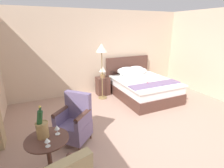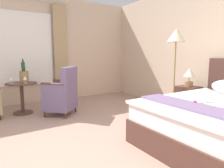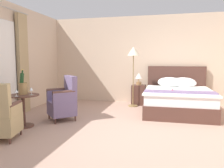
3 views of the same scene
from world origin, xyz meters
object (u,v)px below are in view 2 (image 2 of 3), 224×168
object	(u,v)px
nightstand	(188,101)
champagne_bucket	(24,75)
side_table_round	(22,95)
wine_glass_near_bucket	(11,79)
bedside_lamp	(189,75)
wine_glass_near_edge	(25,78)
floor_lamp_brass	(176,42)
armchair_by_window	(62,94)

from	to	relation	value
nightstand	champagne_bucket	xyz separation A→B (m)	(-2.06, -2.76, 0.52)
side_table_round	wine_glass_near_bucket	bearing A→B (deg)	-90.80
bedside_lamp	wine_glass_near_edge	world-z (taller)	bedside_lamp
floor_lamp_brass	champagne_bucket	bearing A→B (deg)	-128.02
nightstand	wine_glass_near_bucket	bearing A→B (deg)	-123.86
nightstand	bedside_lamp	distance (m)	0.54
floor_lamp_brass	wine_glass_near_bucket	size ratio (longest dim) A/B	12.94
champagne_bucket	armchair_by_window	size ratio (longest dim) A/B	0.51
wine_glass_near_edge	nightstand	bearing A→B (deg)	56.17
side_table_round	wine_glass_near_bucket	world-z (taller)	wine_glass_near_bucket
bedside_lamp	wine_glass_near_edge	distance (m)	3.34
floor_lamp_brass	wine_glass_near_edge	xyz separation A→B (m)	(-1.72, -2.48, -0.72)
nightstand	wine_glass_near_edge	bearing A→B (deg)	-123.83
bedside_lamp	wine_glass_near_bucket	xyz separation A→B (m)	(-2.02, -3.01, -0.08)
wine_glass_near_bucket	wine_glass_near_edge	size ratio (longest dim) A/B	0.88
nightstand	armchair_by_window	world-z (taller)	armchair_by_window
champagne_bucket	armchair_by_window	xyz separation A→B (m)	(0.60, 0.62, -0.39)
wine_glass_near_edge	bedside_lamp	bearing A→B (deg)	56.17
bedside_lamp	side_table_round	distance (m)	3.50
side_table_round	champagne_bucket	distance (m)	0.43
wine_glass_near_bucket	champagne_bucket	bearing A→B (deg)	99.45
armchair_by_window	bedside_lamp	bearing A→B (deg)	55.65
champagne_bucket	nightstand	bearing A→B (deg)	53.19
nightstand	wine_glass_near_edge	world-z (taller)	wine_glass_near_edge
bedside_lamp	side_table_round	world-z (taller)	bedside_lamp
floor_lamp_brass	wine_glass_near_edge	bearing A→B (deg)	-124.79
wine_glass_near_bucket	wine_glass_near_edge	bearing A→B (deg)	55.81
bedside_lamp	wine_glass_near_bucket	size ratio (longest dim) A/B	2.74
bedside_lamp	wine_glass_near_edge	xyz separation A→B (m)	(-1.86, -2.77, -0.07)
nightstand	bedside_lamp	bearing A→B (deg)	180.00
nightstand	bedside_lamp	world-z (taller)	bedside_lamp
side_table_round	wine_glass_near_edge	size ratio (longest dim) A/B	4.32
champagne_bucket	floor_lamp_brass	bearing A→B (deg)	51.98
side_table_round	champagne_bucket	xyz separation A→B (m)	(-0.04, 0.07, 0.42)
champagne_bucket	wine_glass_near_bucket	size ratio (longest dim) A/B	3.82
nightstand	side_table_round	distance (m)	3.47
wine_glass_near_edge	champagne_bucket	bearing A→B (deg)	176.22
nightstand	armchair_by_window	distance (m)	2.60
floor_lamp_brass	nightstand	bearing A→B (deg)	65.33
nightstand	side_table_round	world-z (taller)	side_table_round
side_table_round	wine_glass_near_edge	xyz separation A→B (m)	(0.16, 0.06, 0.37)
floor_lamp_brass	wine_glass_near_bucket	distance (m)	3.39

